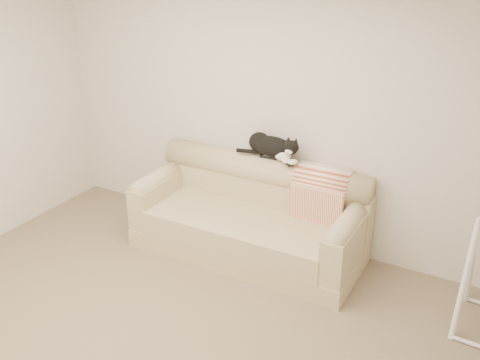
# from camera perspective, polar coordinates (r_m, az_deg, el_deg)

# --- Properties ---
(ground_plane) EXTENTS (5.00, 5.00, 0.00)m
(ground_plane) POSITION_cam_1_polar(r_m,az_deg,el_deg) (4.22, -8.42, -17.61)
(ground_plane) COLOR #6D5E4C
(ground_plane) RESTS_ON ground
(room_shell) EXTENTS (5.04, 4.04, 2.60)m
(room_shell) POSITION_cam_1_polar(r_m,az_deg,el_deg) (3.41, -9.94, 1.98)
(room_shell) COLOR beige
(room_shell) RESTS_ON ground
(sofa) EXTENTS (2.20, 0.93, 0.90)m
(sofa) POSITION_cam_1_polar(r_m,az_deg,el_deg) (5.19, 1.17, -4.01)
(sofa) COLOR #C6B98F
(sofa) RESTS_ON ground
(remote_a) EXTENTS (0.18, 0.06, 0.03)m
(remote_a) POSITION_cam_1_polar(r_m,az_deg,el_deg) (5.13, 3.11, 2.49)
(remote_a) COLOR black
(remote_a) RESTS_ON sofa
(remote_b) EXTENTS (0.16, 0.15, 0.02)m
(remote_b) POSITION_cam_1_polar(r_m,az_deg,el_deg) (5.01, 5.08, 1.90)
(remote_b) COLOR black
(remote_b) RESTS_ON sofa
(tuxedo_cat) EXTENTS (0.65, 0.29, 0.26)m
(tuxedo_cat) POSITION_cam_1_polar(r_m,az_deg,el_deg) (5.08, 3.46, 3.58)
(tuxedo_cat) COLOR black
(tuxedo_cat) RESTS_ON sofa
(throw_blanket) EXTENTS (0.51, 0.38, 0.58)m
(throw_blanket) POSITION_cam_1_polar(r_m,az_deg,el_deg) (4.99, 8.85, -0.73)
(throw_blanket) COLOR #C4481F
(throw_blanket) RESTS_ON sofa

